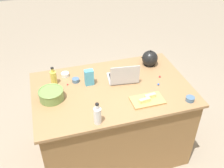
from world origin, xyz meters
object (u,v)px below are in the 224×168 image
(candy_bag, at_px, (89,77))
(butter_stick_left, at_px, (150,96))
(cutting_board, at_px, (147,100))
(ramekin_medium, at_px, (76,80))
(mixing_bowl_large, at_px, (51,95))
(bottle_oil, at_px, (54,77))
(bottle_vinegar, at_px, (98,115))
(ramekin_small, at_px, (190,99))
(laptop, at_px, (123,77))
(ramekin_wide, at_px, (65,75))
(kettle, at_px, (150,59))
(butter_stick_right, at_px, (145,100))

(candy_bag, bearing_deg, butter_stick_left, 141.82)
(cutting_board, relative_size, ramekin_medium, 4.08)
(mixing_bowl_large, xyz_separation_m, cutting_board, (-0.87, 0.28, -0.05))
(candy_bag, bearing_deg, bottle_oil, -18.32)
(bottle_vinegar, relative_size, ramekin_small, 2.56)
(cutting_board, xyz_separation_m, ramekin_small, (-0.39, 0.11, 0.01))
(laptop, relative_size, ramekin_wide, 4.02)
(bottle_oil, bearing_deg, kettle, -176.49)
(laptop, xyz_separation_m, ramekin_medium, (0.48, -0.12, -0.03))
(butter_stick_left, relative_size, ramekin_small, 1.31)
(laptop, height_order, ramekin_medium, laptop)
(bottle_vinegar, xyz_separation_m, ramekin_medium, (0.08, -0.65, -0.07))
(butter_stick_right, bearing_deg, laptop, -79.45)
(kettle, relative_size, cutting_board, 0.68)
(mixing_bowl_large, height_order, kettle, kettle)
(mixing_bowl_large, bearing_deg, cutting_board, 161.81)
(ramekin_small, relative_size, candy_bag, 0.49)
(bottle_oil, xyz_separation_m, kettle, (-1.09, -0.07, 0.00))
(ramekin_medium, bearing_deg, ramekin_wide, -55.85)
(mixing_bowl_large, height_order, candy_bag, candy_bag)
(ramekin_small, distance_m, ramekin_wide, 1.31)
(cutting_board, bearing_deg, butter_stick_left, -147.99)
(kettle, height_order, ramekin_small, kettle)
(kettle, distance_m, candy_bag, 0.76)
(butter_stick_left, bearing_deg, mixing_bowl_large, -16.20)
(butter_stick_left, height_order, ramekin_small, butter_stick_left)
(ramekin_wide, bearing_deg, laptop, 156.24)
(ramekin_medium, xyz_separation_m, candy_bag, (-0.13, 0.08, 0.07))
(bottle_vinegar, bearing_deg, kettle, -136.74)
(butter_stick_left, bearing_deg, bottle_oil, -31.01)
(butter_stick_right, xyz_separation_m, ramekin_medium, (0.56, -0.53, -0.02))
(laptop, xyz_separation_m, candy_bag, (0.35, -0.04, 0.04))
(kettle, relative_size, butter_stick_left, 1.94)
(kettle, distance_m, cutting_board, 0.66)
(bottle_oil, height_order, butter_stick_left, bottle_oil)
(laptop, relative_size, bottle_oil, 1.71)
(laptop, distance_m, bottle_vinegar, 0.67)
(bottle_vinegar, height_order, cutting_board, bottle_vinegar)
(mixing_bowl_large, distance_m, kettle, 1.18)
(bottle_oil, bearing_deg, butter_stick_left, 148.99)
(cutting_board, xyz_separation_m, ramekin_medium, (0.60, -0.50, 0.01))
(laptop, height_order, candy_bag, laptop)
(butter_stick_left, distance_m, butter_stick_right, 0.09)
(kettle, bearing_deg, butter_stick_right, 63.35)
(butter_stick_left, height_order, candy_bag, candy_bag)
(ramekin_medium, bearing_deg, cutting_board, 139.96)
(butter_stick_left, xyz_separation_m, ramekin_wide, (0.72, -0.61, -0.02))
(laptop, relative_size, kettle, 1.57)
(kettle, bearing_deg, bottle_vinegar, 43.26)
(mixing_bowl_large, xyz_separation_m, kettle, (-1.14, -0.32, 0.02))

